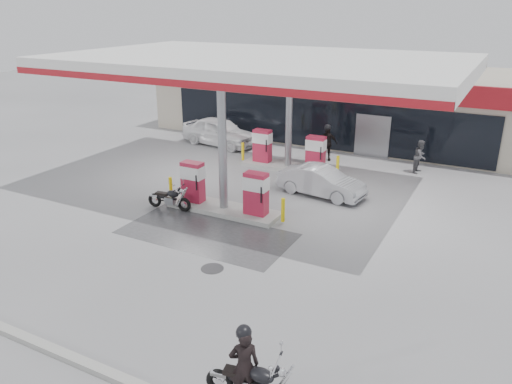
# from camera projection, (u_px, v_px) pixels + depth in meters

# --- Properties ---
(ground) EXTENTS (90.00, 90.00, 0.00)m
(ground) POSITION_uv_depth(u_px,v_px,m) (195.00, 231.00, 17.62)
(ground) COLOR gray
(ground) RESTS_ON ground
(wet_patch) EXTENTS (6.00, 3.00, 0.00)m
(wet_patch) POSITION_uv_depth(u_px,v_px,m) (207.00, 233.00, 17.40)
(wet_patch) COLOR #4C4C4F
(wet_patch) RESTS_ON ground
(drain_cover) EXTENTS (0.70, 0.70, 0.01)m
(drain_cover) POSITION_uv_depth(u_px,v_px,m) (212.00, 269.00, 15.09)
(drain_cover) COLOR #38383A
(drain_cover) RESTS_ON ground
(kerb) EXTENTS (28.00, 0.25, 0.15)m
(kerb) POSITION_uv_depth(u_px,v_px,m) (27.00, 339.00, 11.80)
(kerb) COLOR gray
(kerb) RESTS_ON ground
(store_building) EXTENTS (22.00, 8.22, 4.00)m
(store_building) POSITION_uv_depth(u_px,v_px,m) (343.00, 101.00, 30.11)
(store_building) COLOR #AFA593
(store_building) RESTS_ON ground
(canopy) EXTENTS (16.00, 10.02, 5.51)m
(canopy) POSITION_uv_depth(u_px,v_px,m) (260.00, 64.00, 19.90)
(canopy) COLOR silver
(canopy) RESTS_ON ground
(pump_island_near) EXTENTS (5.14, 1.30, 1.78)m
(pump_island_near) POSITION_uv_depth(u_px,v_px,m) (224.00, 194.00, 19.03)
(pump_island_near) COLOR #9E9E99
(pump_island_near) RESTS_ON ground
(pump_island_far) EXTENTS (5.14, 1.30, 1.78)m
(pump_island_far) POSITION_uv_depth(u_px,v_px,m) (288.00, 155.00, 24.00)
(pump_island_far) COLOR #9E9E99
(pump_island_far) RESTS_ON ground
(main_motorcycle) EXTENTS (1.97, 0.75, 1.02)m
(main_motorcycle) POSITION_uv_depth(u_px,v_px,m) (254.00, 383.00, 9.90)
(main_motorcycle) COLOR black
(main_motorcycle) RESTS_ON ground
(biker_main) EXTENTS (0.73, 0.67, 1.67)m
(biker_main) POSITION_uv_depth(u_px,v_px,m) (244.00, 366.00, 9.82)
(biker_main) COLOR black
(biker_main) RESTS_ON ground
(parked_motorcycle) EXTENTS (1.87, 0.72, 0.96)m
(parked_motorcycle) POSITION_uv_depth(u_px,v_px,m) (170.00, 199.00, 19.33)
(parked_motorcycle) COLOR black
(parked_motorcycle) RESTS_ON ground
(sedan_white) EXTENTS (4.76, 2.45, 1.55)m
(sedan_white) POSITION_uv_depth(u_px,v_px,m) (220.00, 132.00, 28.07)
(sedan_white) COLOR white
(sedan_white) RESTS_ON ground
(attendant) EXTENTS (0.71, 0.85, 1.57)m
(attendant) POSITION_uv_depth(u_px,v_px,m) (420.00, 156.00, 23.47)
(attendant) COLOR #4D4C51
(attendant) RESTS_ON ground
(hatchback_silver) EXTENTS (3.81, 1.73, 1.21)m
(hatchback_silver) POSITION_uv_depth(u_px,v_px,m) (321.00, 181.00, 20.69)
(hatchback_silver) COLOR #B3B6BB
(hatchback_silver) RESTS_ON ground
(parked_car_left) EXTENTS (4.77, 2.14, 1.36)m
(parked_car_left) POSITION_uv_depth(u_px,v_px,m) (240.00, 119.00, 31.61)
(parked_car_left) COLOR black
(parked_car_left) RESTS_ON ground
(biker_walking) EXTENTS (1.11, 0.88, 1.76)m
(biker_walking) POSITION_uv_depth(u_px,v_px,m) (327.00, 144.00, 25.26)
(biker_walking) COLOR black
(biker_walking) RESTS_ON ground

